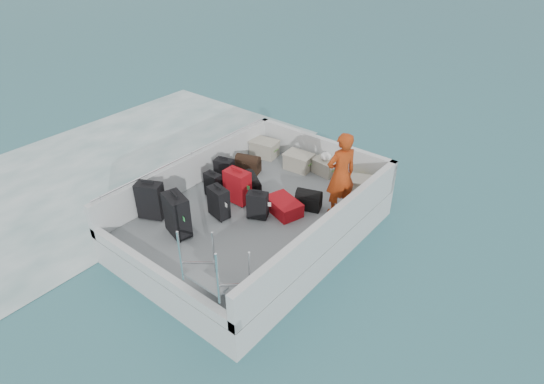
{
  "coord_description": "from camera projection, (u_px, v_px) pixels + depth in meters",
  "views": [
    {
      "loc": [
        4.95,
        -5.57,
        5.8
      ],
      "look_at": [
        0.19,
        0.33,
        1.0
      ],
      "focal_mm": 30.0,
      "sensor_mm": 36.0,
      "label": 1
    }
  ],
  "objects": [
    {
      "name": "white_bag",
      "position": [
        326.0,
        158.0,
        10.14
      ],
      "size": [
        0.24,
        0.24,
        0.18
      ],
      "primitive_type": "ellipsoid",
      "color": "white",
      "rests_on": "crate_2"
    },
    {
      "name": "suitcase_0",
      "position": [
        151.0,
        201.0,
        8.7
      ],
      "size": [
        0.57,
        0.47,
        0.76
      ],
      "primitive_type": "cube",
      "rotation": [
        0.0,
        0.0,
        0.46
      ],
      "color": "black",
      "rests_on": "deck"
    },
    {
      "name": "duffel_2",
      "position": [
        309.0,
        201.0,
        9.09
      ],
      "size": [
        0.57,
        0.45,
        0.32
      ],
      "primitive_type": null,
      "rotation": [
        0.0,
        0.0,
        0.33
      ],
      "color": "black",
      "rests_on": "deck"
    },
    {
      "name": "suitcase_2",
      "position": [
        224.0,
        172.0,
        9.84
      ],
      "size": [
        0.45,
        0.34,
        0.58
      ],
      "primitive_type": "cube",
      "rotation": [
        0.0,
        0.0,
        0.27
      ],
      "color": "black",
      "rests_on": "deck"
    },
    {
      "name": "suitcase_7",
      "position": [
        258.0,
        206.0,
        8.75
      ],
      "size": [
        0.45,
        0.37,
        0.56
      ],
      "primitive_type": "cube",
      "rotation": [
        0.0,
        0.0,
        0.44
      ],
      "color": "black",
      "rests_on": "deck"
    },
    {
      "name": "suitcase_5",
      "position": [
        237.0,
        187.0,
        9.19
      ],
      "size": [
        0.51,
        0.31,
        0.71
      ],
      "primitive_type": "cube",
      "rotation": [
        0.0,
        0.0,
        0.01
      ],
      "color": "maroon",
      "rests_on": "deck"
    },
    {
      "name": "crate_1",
      "position": [
        298.0,
        162.0,
        10.43
      ],
      "size": [
        0.63,
        0.46,
        0.36
      ],
      "primitive_type": "cube",
      "rotation": [
        0.0,
        0.0,
        0.08
      ],
      "color": "#ADAA97",
      "rests_on": "deck"
    },
    {
      "name": "wake_foam",
      "position": [
        116.0,
        166.0,
        11.93
      ],
      "size": [
        10.0,
        10.0,
        0.0
      ],
      "primitive_type": "plane",
      "color": "white",
      "rests_on": "ground"
    },
    {
      "name": "crate_3",
      "position": [
        361.0,
        187.0,
        9.53
      ],
      "size": [
        0.67,
        0.59,
        0.34
      ],
      "primitive_type": "cube",
      "rotation": [
        0.0,
        0.0,
        0.43
      ],
      "color": "#ADAA97",
      "rests_on": "deck"
    },
    {
      "name": "ferry_hull",
      "position": [
        254.0,
        225.0,
        9.23
      ],
      "size": [
        3.6,
        5.0,
        0.6
      ],
      "primitive_type": "cube",
      "color": "silver",
      "rests_on": "ground"
    },
    {
      "name": "duffel_0",
      "position": [
        248.0,
        165.0,
        10.34
      ],
      "size": [
        0.61,
        0.46,
        0.32
      ],
      "primitive_type": null,
      "rotation": [
        0.0,
        0.0,
        0.33
      ],
      "color": "black",
      "rests_on": "deck"
    },
    {
      "name": "suitcase_1",
      "position": [
        213.0,
        185.0,
        9.39
      ],
      "size": [
        0.37,
        0.22,
        0.54
      ],
      "primitive_type": "cube",
      "rotation": [
        0.0,
        0.0,
        -0.03
      ],
      "color": "black",
      "rests_on": "deck"
    },
    {
      "name": "deck_fittings",
      "position": [
        257.0,
        210.0,
        8.46
      ],
      "size": [
        3.6,
        5.0,
        0.9
      ],
      "color": "silver",
      "rests_on": "deck"
    },
    {
      "name": "suitcase_4",
      "position": [
        219.0,
        203.0,
        8.76
      ],
      "size": [
        0.47,
        0.33,
        0.64
      ],
      "primitive_type": "cube",
      "rotation": [
        0.0,
        0.0,
        -0.2
      ],
      "color": "black",
      "rests_on": "deck"
    },
    {
      "name": "ground",
      "position": [
        255.0,
        236.0,
        9.39
      ],
      "size": [
        160.0,
        160.0,
        0.0
      ],
      "primitive_type": "plane",
      "color": "#1A4D5B",
      "rests_on": "ground"
    },
    {
      "name": "crate_2",
      "position": [
        325.0,
        167.0,
        10.27
      ],
      "size": [
        0.57,
        0.43,
        0.32
      ],
      "primitive_type": "cube",
      "rotation": [
        0.0,
        0.0,
        -0.14
      ],
      "color": "#ADAA97",
      "rests_on": "deck"
    },
    {
      "name": "duffel_1",
      "position": [
        252.0,
        185.0,
        9.61
      ],
      "size": [
        0.59,
        0.53,
        0.32
      ],
      "primitive_type": null,
      "rotation": [
        0.0,
        0.0,
        -0.58
      ],
      "color": "black",
      "rests_on": "deck"
    },
    {
      "name": "crate_0",
      "position": [
        264.0,
        149.0,
        10.98
      ],
      "size": [
        0.68,
        0.52,
        0.37
      ],
      "primitive_type": "cube",
      "rotation": [
        0.0,
        0.0,
        0.17
      ],
      "color": "#ADAA97",
      "rests_on": "deck"
    },
    {
      "name": "suitcase_8",
      "position": [
        284.0,
        206.0,
        8.97
      ],
      "size": [
        0.84,
        0.68,
        0.29
      ],
      "primitive_type": "cube",
      "rotation": [
        0.0,
        0.0,
        1.26
      ],
      "color": "maroon",
      "rests_on": "deck"
    },
    {
      "name": "suitcase_3",
      "position": [
        177.0,
        215.0,
        8.24
      ],
      "size": [
        0.61,
        0.46,
        0.82
      ],
      "primitive_type": "cube",
      "rotation": [
        0.0,
        0.0,
        -0.29
      ],
      "color": "black",
      "rests_on": "deck"
    },
    {
      "name": "passenger",
      "position": [
        341.0,
        174.0,
        8.6
      ],
      "size": [
        0.65,
        0.75,
        1.72
      ],
      "primitive_type": "imported",
      "rotation": [
        0.0,
        0.0,
        -2.05
      ],
      "color": "#E64915",
      "rests_on": "deck"
    },
    {
      "name": "yellow_bag",
      "position": [
        357.0,
        180.0,
        9.88
      ],
      "size": [
        0.28,
        0.26,
        0.22
      ],
      "primitive_type": "ellipsoid",
      "color": "yellow",
      "rests_on": "deck"
    },
    {
      "name": "deck",
      "position": [
        254.0,
        212.0,
        9.06
      ],
      "size": [
        3.3,
        4.7,
        0.02
      ],
      "primitive_type": "cube",
      "color": "slate",
      "rests_on": "ferry_hull"
    }
  ]
}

